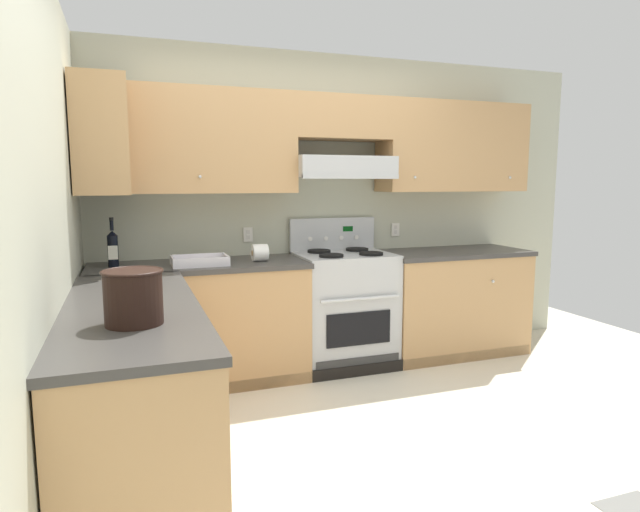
{
  "coord_description": "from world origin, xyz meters",
  "views": [
    {
      "loc": [
        -1.25,
        -2.74,
        1.51
      ],
      "look_at": [
        -0.01,
        0.7,
        1.0
      ],
      "focal_mm": 30.27,
      "sensor_mm": 36.0,
      "label": 1
    }
  ],
  "objects_px": {
    "paper_towel_roll": "(260,253)",
    "stove": "(344,308)",
    "wine_bottle": "(113,247)",
    "bucket": "(133,296)",
    "bowl": "(200,262)"
  },
  "relations": [
    {
      "from": "wine_bottle",
      "to": "bowl",
      "type": "height_order",
      "value": "wine_bottle"
    },
    {
      "from": "stove",
      "to": "bucket",
      "type": "distance_m",
      "value": 2.39
    },
    {
      "from": "stove",
      "to": "bowl",
      "type": "height_order",
      "value": "stove"
    },
    {
      "from": "stove",
      "to": "wine_bottle",
      "type": "height_order",
      "value": "wine_bottle"
    },
    {
      "from": "bucket",
      "to": "wine_bottle",
      "type": "bearing_deg",
      "value": 93.78
    },
    {
      "from": "bowl",
      "to": "paper_towel_roll",
      "type": "relative_size",
      "value": 3.04
    },
    {
      "from": "paper_towel_roll",
      "to": "stove",
      "type": "bearing_deg",
      "value": 4.6
    },
    {
      "from": "wine_bottle",
      "to": "paper_towel_roll",
      "type": "bearing_deg",
      "value": -4.49
    },
    {
      "from": "stove",
      "to": "paper_towel_roll",
      "type": "distance_m",
      "value": 0.87
    },
    {
      "from": "bowl",
      "to": "paper_towel_roll",
      "type": "height_order",
      "value": "paper_towel_roll"
    },
    {
      "from": "bowl",
      "to": "bucket",
      "type": "distance_m",
      "value": 1.62
    },
    {
      "from": "paper_towel_roll",
      "to": "wine_bottle",
      "type": "bearing_deg",
      "value": 175.51
    },
    {
      "from": "wine_bottle",
      "to": "bowl",
      "type": "relative_size",
      "value": 0.88
    },
    {
      "from": "bucket",
      "to": "paper_towel_roll",
      "type": "xyz_separation_m",
      "value": [
        0.92,
        1.59,
        -0.06
      ]
    },
    {
      "from": "wine_bottle",
      "to": "bucket",
      "type": "xyz_separation_m",
      "value": [
        0.11,
        -1.67,
        -0.02
      ]
    }
  ]
}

